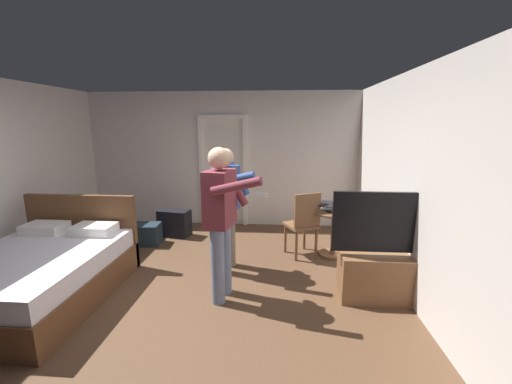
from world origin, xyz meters
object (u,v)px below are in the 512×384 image
Objects in this scene: bed at (40,272)px; suitcase_dark at (175,223)px; tv_flatscreen at (382,267)px; laptop at (332,208)px; side_table at (334,225)px; person_blue_shirt at (221,214)px; suitcase_small at (143,234)px; person_striped_shirt at (227,202)px; wooden_chair at (304,222)px; bottle_on_table at (346,205)px.

suitcase_dark is at bearing 68.42° from bed.
laptop is at bearing 108.13° from tv_flatscreen.
tv_flatscreen is 1.27m from side_table.
suitcase_small is at bearing 136.12° from person_blue_shirt.
person_striped_shirt is at bearing 161.40° from tv_flatscreen.
person_striped_shirt reaches higher than suitcase_small.
person_blue_shirt is (-0.99, -1.25, 0.45)m from wooden_chair.
bed is at bearing -176.13° from tv_flatscreen.
person_striped_shirt is (-1.66, -0.52, 0.15)m from bottle_on_table.
person_striped_shirt is at bearing -158.45° from side_table.
suitcase_dark is at bearing 121.45° from person_blue_shirt.
bottle_on_table is (0.14, -0.08, 0.33)m from side_table.
side_table is 2.04m from person_blue_shirt.
side_table is 1.25× the size of suitcase_small.
person_blue_shirt is at bearing 4.06° from bed.
bed is at bearing -156.30° from person_striped_shirt.
laptop is at bearing 20.79° from person_striped_shirt.
bed is at bearing -159.08° from bottle_on_table.
bed is 1.17× the size of person_striped_shirt.
wooden_chair is 0.60× the size of person_striped_shirt.
person_striped_shirt reaches higher than bed.
bottle_on_table is at bearing 0.77° from wooden_chair.
person_blue_shirt is (-1.79, -0.11, 0.61)m from tv_flatscreen.
laptop reaches higher than suitcase_dark.
side_table is 3.10m from suitcase_small.
suitcase_dark reaches higher than suitcase_small.
laptop is 0.25× the size of person_striped_shirt.
bottle_on_table reaches higher than suitcase_dark.
person_blue_shirt is at bearing -137.34° from side_table.
person_striped_shirt is at bearing 23.70° from bed.
laptop is at bearing -4.92° from suitcase_dark.
bottle_on_table is 3.29m from suitcase_small.
wooden_chair is 2.37m from suitcase_dark.
side_table is 0.41× the size of person_blue_shirt.
side_table is 1.29× the size of suitcase_dark.
bed is 2.78× the size of side_table.
person_striped_shirt reaches higher than side_table.
wooden_chair is at bearing -173.41° from laptop.
laptop is (3.49, 1.45, 0.45)m from bed.
tv_flatscreen is (3.88, 0.26, 0.08)m from bed.
laptop is at bearing 22.49° from bed.
person_blue_shirt is at bearing -128.48° from wooden_chair.
bottle_on_table reaches higher than suitcase_small.
person_blue_shirt is (-1.45, -1.34, 0.52)m from side_table.
bottle_on_table is (3.68, 1.41, 0.50)m from bed.
person_blue_shirt reaches higher than bottle_on_table.
suitcase_small is at bearing 152.18° from person_striped_shirt.
person_blue_shirt reaches higher than laptop.
person_blue_shirt is (2.09, 0.15, 0.69)m from bed.
tv_flatscreen is 2.97× the size of laptop.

